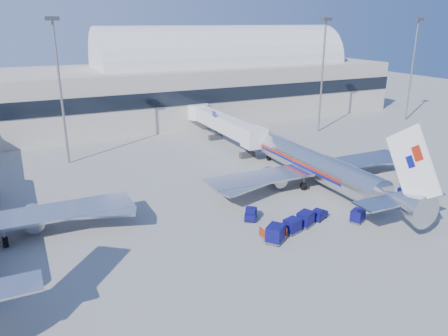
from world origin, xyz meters
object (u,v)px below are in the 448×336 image
tug_left (251,213)px  mast_west (58,70)px  cart_train_b (292,225)px  barrier_far (404,172)px  cart_train_c (275,233)px  jetbridge_near (220,122)px  cart_solo_near (358,216)px  barrier_near (371,179)px  mast_east (323,59)px  tug_right (376,196)px  tug_lead (319,215)px  airliner_main (316,165)px  cart_solo_far (407,195)px  cart_open_red (273,235)px  barrier_mid (388,175)px  cart_train_a (305,219)px  mast_far_east (414,55)px  ramp_worker (424,204)px

tug_left → mast_west: bearing=61.9°
mast_west → cart_train_b: size_ratio=10.46×
barrier_far → cart_train_c: 30.14m
jetbridge_near → cart_solo_near: bearing=-90.8°
barrier_near → cart_solo_near: 14.50m
mast_east → cart_train_c: 52.46m
cart_train_b → cart_solo_near: (8.28, -1.03, -0.06)m
tug_right → tug_lead: bearing=-121.8°
barrier_near → mast_east: bearing=66.8°
airliner_main → barrier_far: size_ratio=12.42×
airliner_main → tug_left: airliner_main is taller
cart_solo_far → cart_open_red: cart_solo_far is taller
barrier_mid → airliner_main: bearing=167.5°
cart_solo_near → cart_solo_far: 9.82m
cart_train_a → mast_far_east: bearing=7.2°
airliner_main → barrier_near: airliner_main is taller
mast_far_east → jetbridge_near: bearing=179.0°
mast_west → barrier_near: size_ratio=7.53×
barrier_mid → barrier_far: same height
cart_train_a → tug_right: bearing=-16.6°
tug_lead → cart_solo_near: bearing=-59.1°
barrier_mid → tug_right: (-7.72, -5.59, 0.20)m
tug_right → cart_solo_far: 3.78m
tug_lead → cart_solo_near: size_ratio=1.15×
barrier_near → cart_train_c: bearing=-156.7°
mast_east → mast_far_east: 25.00m
cart_solo_near → tug_lead: bearing=119.5°
jetbridge_near → cart_train_b: size_ratio=12.73×
cart_train_a → barrier_far: bearing=-8.1°
barrier_near → barrier_far: 6.60m
jetbridge_near → mast_far_east: mast_far_east is taller
cart_train_b → cart_solo_far: 17.95m
airliner_main → ramp_worker: (6.54, -13.03, -2.09)m
jetbridge_near → tug_lead: (-4.11, -35.87, -3.29)m
airliner_main → barrier_mid: bearing=-12.5°
cart_train_a → cart_train_b: bearing=171.7°
mast_far_east → tug_left: size_ratio=8.07×
airliner_main → barrier_far: (14.60, -2.51, -2.48)m
cart_solo_far → ramp_worker: bearing=-73.1°
airliner_main → cart_train_b: airliner_main is taller
tug_right → mast_east: bearing=113.8°
barrier_mid → barrier_far: size_ratio=1.00×
tug_right → ramp_worker: (2.96, -4.93, 0.18)m
mast_west → cart_train_c: mast_west is taller
tug_left → cart_solo_far: 20.77m
mast_far_east → barrier_mid: size_ratio=7.53×
cart_open_red → cart_train_b: bearing=6.7°
jetbridge_near → barrier_far: size_ratio=9.17×
tug_left → cart_train_b: (2.42, -4.92, 0.11)m
cart_train_b → cart_train_a: bearing=0.4°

